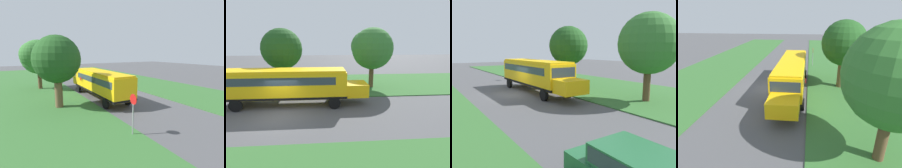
# 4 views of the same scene
# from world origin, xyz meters

# --- Properties ---
(ground_plane) EXTENTS (120.00, 120.00, 0.00)m
(ground_plane) POSITION_xyz_m (0.00, 0.00, 0.00)
(ground_plane) COLOR #4C4C4F
(grass_verge) EXTENTS (12.00, 80.00, 0.08)m
(grass_verge) POSITION_xyz_m (-10.00, 0.00, 0.04)
(grass_verge) COLOR #33662D
(grass_verge) RESTS_ON ground
(school_bus) EXTENTS (2.84, 12.42, 3.16)m
(school_bus) POSITION_xyz_m (-2.39, 0.26, 1.92)
(school_bus) COLOR yellow
(school_bus) RESTS_ON ground
(oak_tree_beside_bus) EXTENTS (4.44, 4.44, 6.89)m
(oak_tree_beside_bus) POSITION_xyz_m (-7.47, -1.26, 4.70)
(oak_tree_beside_bus) COLOR brown
(oak_tree_beside_bus) RESTS_ON ground
(oak_tree_roadside_mid) EXTENTS (4.90, 4.82, 7.06)m
(oak_tree_roadside_mid) POSITION_xyz_m (-8.06, 8.85, 4.72)
(oak_tree_roadside_mid) COLOR brown
(oak_tree_roadside_mid) RESTS_ON ground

